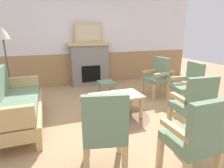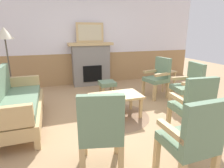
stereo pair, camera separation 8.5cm
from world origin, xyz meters
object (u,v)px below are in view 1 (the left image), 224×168
(framed_picture, at_px, (88,33))
(armchair_front_center, at_px, (196,137))
(armchair_front_left, at_px, (105,128))
(floor_lamp_by_couch, at_px, (3,38))
(coffee_table, at_px, (116,98))
(armchair_corner_left, at_px, (194,104))
(side_table, at_px, (164,74))
(armchair_by_window_left, at_px, (157,75))
(couch, at_px, (16,105))
(fireplace, at_px, (89,64))
(footstool, at_px, (106,84))
(book_on_table, at_px, (115,95))
(armchair_near_fireplace, at_px, (188,84))

(framed_picture, xyz_separation_m, armchair_front_center, (0.15, -4.12, -1.02))
(armchair_front_left, xyz_separation_m, floor_lamp_by_couch, (-1.35, 2.74, 0.91))
(coffee_table, height_order, armchair_corner_left, armchair_corner_left)
(armchair_front_left, relative_size, side_table, 1.78)
(framed_picture, bearing_deg, armchair_by_window_left, -50.64)
(framed_picture, distance_m, couch, 3.01)
(fireplace, bearing_deg, footstool, -81.10)
(book_on_table, xyz_separation_m, footstool, (0.25, 1.29, -0.17))
(book_on_table, distance_m, armchair_by_window_left, 1.61)
(footstool, bearing_deg, framed_picture, 98.90)
(armchair_by_window_left, relative_size, side_table, 1.78)
(armchair_near_fireplace, bearing_deg, armchair_front_center, -130.04)
(framed_picture, relative_size, armchair_front_center, 0.82)
(footstool, distance_m, armchair_front_left, 2.68)
(armchair_by_window_left, relative_size, armchair_corner_left, 1.00)
(armchair_front_left, bearing_deg, fireplace, 79.37)
(footstool, xyz_separation_m, armchair_corner_left, (0.63, -2.29, 0.25))
(armchair_corner_left, bearing_deg, framed_picture, 103.31)
(book_on_table, xyz_separation_m, floor_lamp_by_couch, (-1.95, 1.50, 1.00))
(armchair_corner_left, distance_m, floor_lamp_by_couch, 3.89)
(fireplace, relative_size, armchair_front_left, 1.33)
(fireplace, height_order, coffee_table, fireplace)
(couch, bearing_deg, armchair_by_window_left, 9.34)
(armchair_by_window_left, relative_size, armchair_front_left, 1.00)
(armchair_by_window_left, relative_size, armchair_front_center, 1.00)
(fireplace, xyz_separation_m, side_table, (1.86, -1.17, -0.22))
(book_on_table, bearing_deg, armchair_by_window_left, 28.65)
(side_table, relative_size, floor_lamp_by_couch, 0.33)
(armchair_near_fireplace, distance_m, floor_lamp_by_couch, 4.00)
(floor_lamp_by_couch, bearing_deg, couch, -78.21)
(fireplace, bearing_deg, armchair_front_center, -87.95)
(armchair_front_center, xyz_separation_m, armchair_corner_left, (0.66, 0.72, 0.00))
(armchair_by_window_left, distance_m, floor_lamp_by_couch, 3.56)
(armchair_front_center, height_order, armchair_corner_left, same)
(armchair_corner_left, bearing_deg, book_on_table, 131.40)
(fireplace, bearing_deg, coffee_table, -91.19)
(armchair_front_center, bearing_deg, armchair_by_window_left, 64.58)
(couch, distance_m, coffee_table, 1.74)
(coffee_table, relative_size, armchair_front_center, 0.98)
(armchair_near_fireplace, xyz_separation_m, floor_lamp_by_couch, (-3.56, 1.58, 0.91))
(armchair_corner_left, xyz_separation_m, side_table, (1.05, 2.23, -0.10))
(footstool, distance_m, armchair_corner_left, 2.39)
(fireplace, xyz_separation_m, armchair_by_window_left, (1.33, -1.62, -0.11))
(couch, bearing_deg, footstool, 27.88)
(armchair_front_left, relative_size, armchair_front_center, 1.00)
(armchair_front_left, relative_size, armchair_corner_left, 1.00)
(coffee_table, distance_m, floor_lamp_by_couch, 2.69)
(coffee_table, bearing_deg, armchair_front_center, -83.61)
(footstool, relative_size, armchair_corner_left, 0.41)
(armchair_near_fireplace, xyz_separation_m, side_table, (0.33, 1.31, -0.10))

